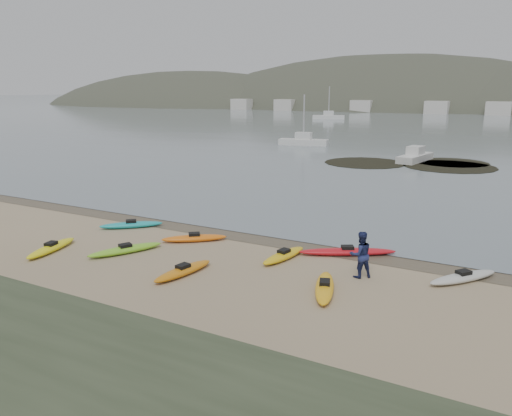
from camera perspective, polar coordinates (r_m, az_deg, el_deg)
The scene contains 7 objects.
ground at distance 26.66m, azimuth 0.00°, elevation -3.14°, with size 600.00×600.00×0.00m, color tan.
wet_sand at distance 26.41m, azimuth -0.31°, elevation -3.29°, with size 60.00×60.00×0.00m, color brown.
water at distance 322.72m, azimuth 27.09°, elevation 10.64°, with size 1200.00×1200.00×0.00m, color slate.
kayaks at distance 23.26m, azimuth -3.08°, elevation -5.22°, with size 20.24×9.45×0.34m.
person_east at distance 21.02m, azimuth 11.86°, elevation -5.22°, with size 0.95×0.74×1.96m, color navy.
kelp_mats at distance 54.51m, azimuth 18.30°, elevation 4.76°, with size 16.93×12.57×0.04m.
far_town at distance 167.61m, azimuth 27.06°, elevation 10.07°, with size 199.00×5.00×4.00m.
Camera 1 is at (12.30, -22.40, 7.60)m, focal length 35.00 mm.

